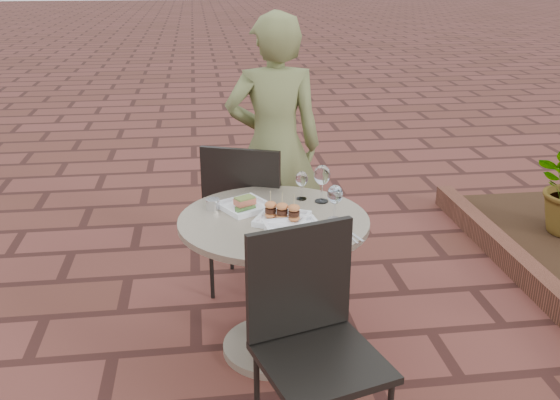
{
  "coord_description": "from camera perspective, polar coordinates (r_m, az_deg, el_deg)",
  "views": [
    {
      "loc": [
        -0.35,
        -2.74,
        1.87
      ],
      "look_at": [
        0.01,
        -0.06,
        0.82
      ],
      "focal_mm": 40.0,
      "sensor_mm": 36.0,
      "label": 1
    }
  ],
  "objects": [
    {
      "name": "plate_sliders",
      "position": [
        2.88,
        0.2,
        -1.39
      ],
      "size": [
        0.3,
        0.3,
        0.14
      ],
      "rotation": [
        0.0,
        0.0,
        -0.48
      ],
      "color": "white",
      "rests_on": "cafe_table"
    },
    {
      "name": "chair_far",
      "position": [
        3.53,
        -3.08,
        -0.76
      ],
      "size": [
        0.57,
        0.57,
        0.93
      ],
      "rotation": [
        0.0,
        0.0,
        2.78
      ],
      "color": "black",
      "rests_on": "ground"
    },
    {
      "name": "plate_salmon",
      "position": [
        3.04,
        -3.23,
        -0.48
      ],
      "size": [
        0.3,
        0.3,
        0.06
      ],
      "rotation": [
        0.0,
        0.0,
        0.51
      ],
      "color": "white",
      "rests_on": "cafe_table"
    },
    {
      "name": "steel_ramekin",
      "position": [
        3.04,
        -6.16,
        -0.37
      ],
      "size": [
        0.08,
        0.08,
        0.05
      ],
      "primitive_type": "cylinder",
      "rotation": [
        0.0,
        0.0,
        -0.25
      ],
      "color": "silver",
      "rests_on": "cafe_table"
    },
    {
      "name": "cutlery_set",
      "position": [
        2.77,
        6.27,
        -3.2
      ],
      "size": [
        0.13,
        0.2,
        0.0
      ],
      "primitive_type": null,
      "rotation": [
        0.0,
        0.0,
        0.24
      ],
      "color": "silver",
      "rests_on": "cafe_table"
    },
    {
      "name": "diner",
      "position": [
        3.8,
        -0.53,
        4.88
      ],
      "size": [
        0.59,
        0.4,
        1.61
      ],
      "primitive_type": "imported",
      "rotation": [
        0.0,
        0.0,
        3.12
      ],
      "color": "#64693A",
      "rests_on": "ground"
    },
    {
      "name": "wine_glass_right",
      "position": [
        2.88,
        5.05,
        0.43
      ],
      "size": [
        0.07,
        0.07,
        0.17
      ],
      "color": "white",
      "rests_on": "cafe_table"
    },
    {
      "name": "planter_curb",
      "position": [
        4.03,
        22.51,
        -7.03
      ],
      "size": [
        0.12,
        3.0,
        0.15
      ],
      "primitive_type": "cube",
      "color": "brown",
      "rests_on": "ground"
    },
    {
      "name": "wine_glass_far",
      "position": [
        3.09,
        3.87,
        2.21
      ],
      "size": [
        0.08,
        0.08,
        0.19
      ],
      "color": "white",
      "rests_on": "cafe_table"
    },
    {
      "name": "wine_glass_mid",
      "position": [
        3.13,
        2.0,
        1.88
      ],
      "size": [
        0.06,
        0.06,
        0.15
      ],
      "color": "white",
      "rests_on": "cafe_table"
    },
    {
      "name": "cafe_table",
      "position": [
        3.03,
        -0.56,
        -5.96
      ],
      "size": [
        0.9,
        0.9,
        0.73
      ],
      "color": "gray",
      "rests_on": "ground"
    },
    {
      "name": "chair_near",
      "position": [
        2.44,
        2.85,
        -11.5
      ],
      "size": [
        0.55,
        0.55,
        0.93
      ],
      "rotation": [
        0.0,
        0.0,
        0.28
      ],
      "color": "black",
      "rests_on": "ground"
    },
    {
      "name": "ground",
      "position": [
        3.33,
        -0.3,
        -12.94
      ],
      "size": [
        60.0,
        60.0,
        0.0
      ],
      "primitive_type": "plane",
      "color": "#5D2B24",
      "rests_on": "ground"
    },
    {
      "name": "plate_tuna",
      "position": [
        2.76,
        1.36,
        -2.78
      ],
      "size": [
        0.28,
        0.28,
        0.03
      ],
      "rotation": [
        0.0,
        0.0,
        0.13
      ],
      "color": "white",
      "rests_on": "cafe_table"
    }
  ]
}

